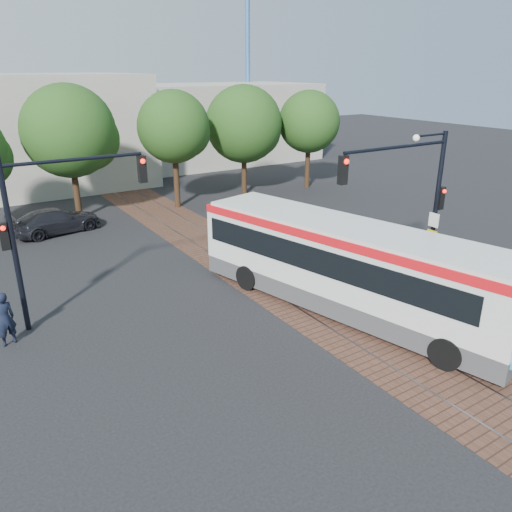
% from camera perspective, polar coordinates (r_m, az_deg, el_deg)
% --- Properties ---
extents(ground, '(120.00, 120.00, 0.00)m').
position_cam_1_polar(ground, '(19.01, 7.10, -5.70)').
color(ground, black).
rests_on(ground, ground).
extents(trackbed, '(3.60, 40.00, 0.02)m').
position_cam_1_polar(trackbed, '(21.93, 0.47, -1.80)').
color(trackbed, brown).
rests_on(trackbed, ground).
extents(tree_row, '(26.40, 5.60, 7.67)m').
position_cam_1_polar(tree_row, '(32.04, -10.20, 14.04)').
color(tree_row, '#382314').
rests_on(tree_row, ground).
extents(warehouses, '(40.00, 13.00, 8.00)m').
position_cam_1_polar(warehouses, '(43.26, -18.89, 13.57)').
color(warehouses, '#ADA899').
rests_on(warehouses, ground).
extents(crane, '(8.00, 0.50, 18.00)m').
position_cam_1_polar(crane, '(55.29, -0.97, 23.30)').
color(crane, '#3F72B2').
rests_on(crane, ground).
extents(city_bus, '(5.41, 12.48, 3.28)m').
position_cam_1_polar(city_bus, '(18.20, 10.26, -0.82)').
color(city_bus, '#414143').
rests_on(city_bus, ground).
extents(traffic_island, '(2.20, 5.20, 1.13)m').
position_cam_1_polar(traffic_island, '(21.53, 18.66, -2.46)').
color(traffic_island, gray).
rests_on(traffic_island, ground).
extents(signal_pole_main, '(5.49, 0.46, 6.00)m').
position_cam_1_polar(signal_pole_main, '(19.72, 17.94, 7.28)').
color(signal_pole_main, black).
rests_on(signal_pole_main, ground).
extents(signal_pole_left, '(4.99, 0.34, 6.00)m').
position_cam_1_polar(signal_pole_left, '(17.76, -22.80, 4.26)').
color(signal_pole_left, black).
rests_on(signal_pole_left, ground).
extents(officer, '(0.77, 0.61, 1.83)m').
position_cam_1_polar(officer, '(17.90, -26.81, -6.44)').
color(officer, black).
rests_on(officer, ground).
extents(parked_car, '(4.95, 2.74, 1.36)m').
position_cam_1_polar(parked_car, '(29.01, -21.88, 3.76)').
color(parked_car, black).
rests_on(parked_car, ground).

